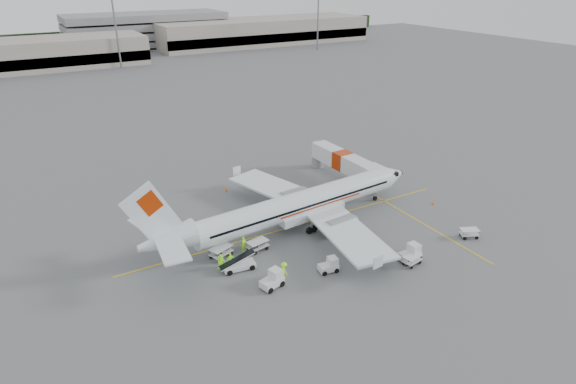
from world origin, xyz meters
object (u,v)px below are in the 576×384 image
Objects in this scene: tug_fore at (410,253)px; aircraft at (301,188)px; belt_loader at (239,259)px; jet_bridge at (342,166)px; tug_mid at (328,265)px; tug_aft at (272,279)px.

aircraft is at bearing 113.39° from tug_fore.
jet_bridge is at bearing 37.61° from belt_loader.
jet_bridge reaches higher than tug_fore.
belt_loader is at bearing -151.38° from jet_bridge.
tug_mid is at bearing -25.58° from belt_loader.
jet_bridge is at bearing 59.36° from tug_mid.
aircraft reaches higher than tug_fore.
belt_loader reaches higher than tug_mid.
aircraft is 11.15m from tug_mid.
aircraft is at bearing -146.79° from jet_bridge.
belt_loader reaches higher than tug_aft.
belt_loader is 1.94× the size of tug_aft.
tug_fore is 9.25m from tug_mid.
tug_fore is 15.59m from tug_aft.
belt_loader is (-10.63, -4.91, -3.89)m from aircraft.
tug_aft is at bearing -138.78° from aircraft.
tug_aft is at bearing 165.45° from tug_fore.
belt_loader is 4.73m from tug_aft.
tug_aft is (-15.27, 3.16, -0.02)m from tug_fore.
tug_mid is at bearing -131.34° from jet_bridge.
tug_fore reaches higher than tug_aft.
tug_aft reaches higher than tug_mid.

